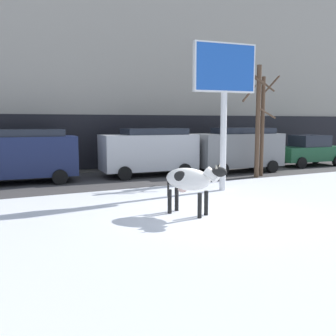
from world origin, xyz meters
name	(u,v)px	position (x,y,z in m)	size (l,w,h in m)	color
ground_plane	(214,214)	(0.00, 0.00, 0.00)	(120.00, 120.00, 0.00)	white
road_strip	(124,178)	(0.00, 7.75, 0.00)	(60.00, 5.60, 0.01)	#423F3F
building_facade	(90,55)	(0.00, 13.33, 6.48)	(44.00, 6.10, 13.00)	gray
cow_holstein	(189,180)	(-0.70, 0.24, 1.00)	(1.33, 1.84, 1.54)	silver
billboard	(225,77)	(2.39, 3.07, 4.31)	(2.53, 0.48, 5.56)	silver
car_navy_van	(21,155)	(-4.43, 8.24, 1.24)	(4.71, 2.34, 2.32)	#19234C
car_silver_van	(149,151)	(1.39, 7.91, 1.24)	(4.71, 2.34, 2.32)	#B7BABF
car_grey_van	(238,148)	(6.18, 7.17, 1.24)	(4.71, 2.34, 2.32)	slate
car_darkgreen_sedan	(309,151)	(11.72, 7.57, 0.91)	(4.30, 2.18, 1.84)	#194C2D
pedestrian_near_billboard	(145,154)	(2.22, 10.39, 0.88)	(0.36, 0.24, 1.73)	#282833
bare_tree_left_lot	(257,119)	(5.75, 5.19, 2.75)	(1.05, 1.28, 5.24)	#4C3828
bare_tree_right_lot	(263,122)	(6.26, 5.40, 2.62)	(1.44, 1.42, 5.03)	#4C3828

